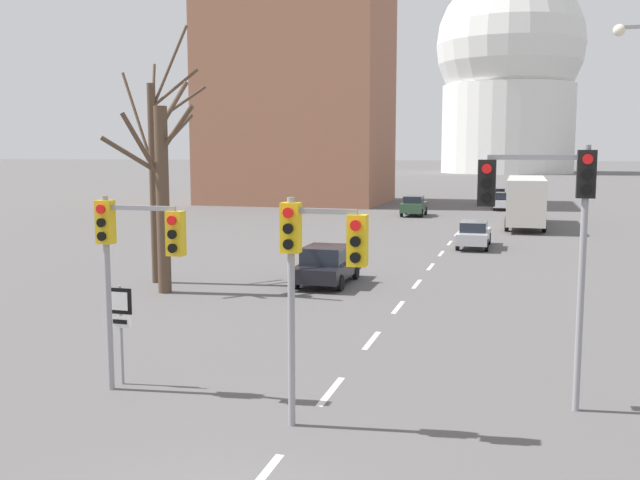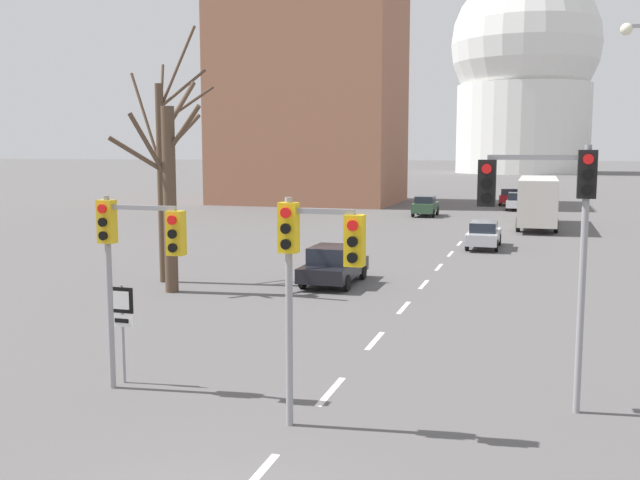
# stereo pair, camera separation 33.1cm
# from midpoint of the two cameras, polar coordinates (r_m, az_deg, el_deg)

# --- Properties ---
(lane_stripe_0) EXTENTS (0.16, 2.00, 0.01)m
(lane_stripe_0) POSITION_cam_midpoint_polar(r_m,az_deg,el_deg) (12.38, -5.60, -18.53)
(lane_stripe_0) COLOR silver
(lane_stripe_0) RESTS_ON ground_plane
(lane_stripe_1) EXTENTS (0.16, 2.00, 0.01)m
(lane_stripe_1) POSITION_cam_midpoint_polar(r_m,az_deg,el_deg) (16.34, 0.29, -12.00)
(lane_stripe_1) COLOR silver
(lane_stripe_1) RESTS_ON ground_plane
(lane_stripe_2) EXTENTS (0.16, 2.00, 0.01)m
(lane_stripe_2) POSITION_cam_midpoint_polar(r_m,az_deg,el_deg) (20.52, 3.70, -8.01)
(lane_stripe_2) COLOR silver
(lane_stripe_2) RESTS_ON ground_plane
(lane_stripe_3) EXTENTS (0.16, 2.00, 0.01)m
(lane_stripe_3) POSITION_cam_midpoint_polar(r_m,az_deg,el_deg) (24.81, 5.89, -5.37)
(lane_stripe_3) COLOR silver
(lane_stripe_3) RESTS_ON ground_plane
(lane_stripe_4) EXTENTS (0.16, 2.00, 0.01)m
(lane_stripe_4) POSITION_cam_midpoint_polar(r_m,az_deg,el_deg) (29.17, 7.43, -3.51)
(lane_stripe_4) COLOR silver
(lane_stripe_4) RESTS_ON ground_plane
(lane_stripe_5) EXTENTS (0.16, 2.00, 0.01)m
(lane_stripe_5) POSITION_cam_midpoint_polar(r_m,az_deg,el_deg) (33.56, 8.56, -2.13)
(lane_stripe_5) COLOR silver
(lane_stripe_5) RESTS_ON ground_plane
(lane_stripe_6) EXTENTS (0.16, 2.00, 0.01)m
(lane_stripe_6) POSITION_cam_midpoint_polar(r_m,az_deg,el_deg) (37.98, 9.43, -1.07)
(lane_stripe_6) COLOR silver
(lane_stripe_6) RESTS_ON ground_plane
(lane_stripe_7) EXTENTS (0.16, 2.00, 0.01)m
(lane_stripe_7) POSITION_cam_midpoint_polar(r_m,az_deg,el_deg) (42.41, 10.11, -0.23)
(lane_stripe_7) COLOR silver
(lane_stripe_7) RESTS_ON ground_plane
(lane_stripe_8) EXTENTS (0.16, 2.00, 0.01)m
(lane_stripe_8) POSITION_cam_midpoint_polar(r_m,az_deg,el_deg) (46.86, 10.67, 0.45)
(lane_stripe_8) COLOR silver
(lane_stripe_8) RESTS_ON ground_plane
(lane_stripe_9) EXTENTS (0.16, 2.00, 0.01)m
(lane_stripe_9) POSITION_cam_midpoint_polar(r_m,az_deg,el_deg) (51.32, 11.13, 1.01)
(lane_stripe_9) COLOR silver
(lane_stripe_9) RESTS_ON ground_plane
(lane_stripe_10) EXTENTS (0.16, 2.00, 0.01)m
(lane_stripe_10) POSITION_cam_midpoint_polar(r_m,az_deg,el_deg) (55.78, 11.51, 1.48)
(lane_stripe_10) COLOR silver
(lane_stripe_10) RESTS_ON ground_plane
(traffic_signal_near_left) EXTENTS (2.06, 0.34, 4.39)m
(traffic_signal_near_left) POSITION_cam_midpoint_polar(r_m,az_deg,el_deg) (16.14, -15.46, -0.42)
(traffic_signal_near_left) COLOR gray
(traffic_signal_near_left) RESTS_ON ground_plane
(traffic_signal_near_right) EXTENTS (2.29, 0.34, 5.48)m
(traffic_signal_near_right) POSITION_cam_midpoint_polar(r_m,az_deg,el_deg) (15.17, 17.36, 2.29)
(traffic_signal_near_right) COLOR gray
(traffic_signal_near_right) RESTS_ON ground_plane
(traffic_signal_centre_tall) EXTENTS (1.66, 0.34, 4.49)m
(traffic_signal_centre_tall) POSITION_cam_midpoint_polar(r_m,az_deg,el_deg) (13.46, -1.17, -1.31)
(traffic_signal_centre_tall) COLOR gray
(traffic_signal_centre_tall) RESTS_ON ground_plane
(route_sign_post) EXTENTS (0.60, 0.08, 2.31)m
(route_sign_post) POSITION_cam_midpoint_polar(r_m,az_deg,el_deg) (17.06, -16.22, -6.01)
(route_sign_post) COLOR gray
(route_sign_post) RESTS_ON ground_plane
(sedan_near_left) EXTENTS (1.91, 3.81, 1.68)m
(sedan_near_left) POSITION_cam_midpoint_polar(r_m,az_deg,el_deg) (73.04, 13.83, 3.39)
(sedan_near_left) COLOR maroon
(sedan_near_left) RESTS_ON ground_plane
(sedan_near_right) EXTENTS (1.83, 3.97, 1.67)m
(sedan_near_right) POSITION_cam_midpoint_polar(r_m,az_deg,el_deg) (59.61, 7.36, 2.74)
(sedan_near_right) COLOR #2D4C33
(sedan_near_right) RESTS_ON ground_plane
(sedan_mid_centre) EXTENTS (1.96, 4.31, 1.57)m
(sedan_mid_centre) POSITION_cam_midpoint_polar(r_m,az_deg,el_deg) (28.79, 0.21, -2.00)
(sedan_mid_centre) COLOR black
(sedan_mid_centre) RESTS_ON ground_plane
(sedan_far_left) EXTENTS (1.72, 4.59, 1.49)m
(sedan_far_left) POSITION_cam_midpoint_polar(r_m,az_deg,el_deg) (40.55, 11.99, 0.48)
(sedan_far_left) COLOR #B7B7BC
(sedan_far_left) RESTS_ON ground_plane
(sedan_far_right) EXTENTS (1.88, 4.12, 1.61)m
(sedan_far_right) POSITION_cam_midpoint_polar(r_m,az_deg,el_deg) (67.31, 14.40, 3.03)
(sedan_far_right) COLOR silver
(sedan_far_right) RESTS_ON ground_plane
(city_bus) EXTENTS (2.66, 10.80, 3.48)m
(city_bus) POSITION_cam_midpoint_polar(r_m,az_deg,el_deg) (52.46, 15.98, 3.24)
(city_bus) COLOR beige
(city_bus) RESTS_ON ground_plane
(bare_tree_left_near) EXTENTS (3.51, 3.22, 8.05)m
(bare_tree_left_near) POSITION_cam_midpoint_polar(r_m,az_deg,el_deg) (27.46, -12.86, 4.00)
(bare_tree_left_near) COLOR brown
(bare_tree_left_near) RESTS_ON ground_plane
(bare_tree_left_far) EXTENTS (3.58, 1.98, 10.47)m
(bare_tree_left_far) POSITION_cam_midpoint_polar(r_m,az_deg,el_deg) (29.73, -13.37, 5.76)
(bare_tree_left_far) COLOR brown
(bare_tree_left_far) RESTS_ON ground_plane
(capitol_dome) EXTENTS (35.44, 35.44, 50.06)m
(capitol_dome) POSITION_cam_midpoint_polar(r_m,az_deg,el_deg) (184.20, 14.83, 12.83)
(capitol_dome) COLOR silver
(capitol_dome) RESTS_ON ground_plane
(apartment_block_left) EXTENTS (18.00, 14.00, 24.50)m
(apartment_block_left) POSITION_cam_midpoint_polar(r_m,az_deg,el_deg) (75.12, -1.88, 12.39)
(apartment_block_left) COLOR #9E664C
(apartment_block_left) RESTS_ON ground_plane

